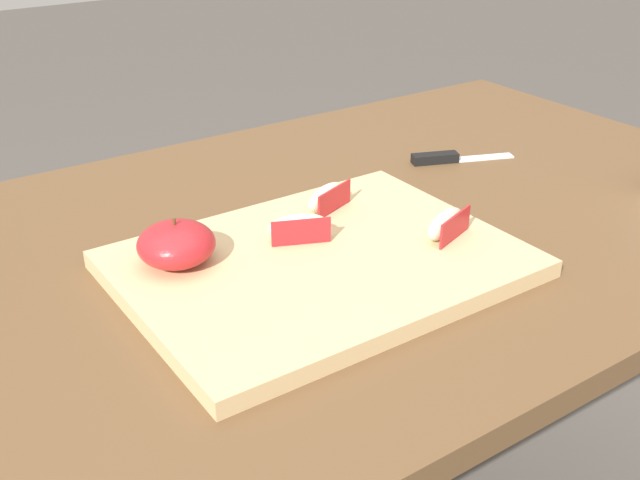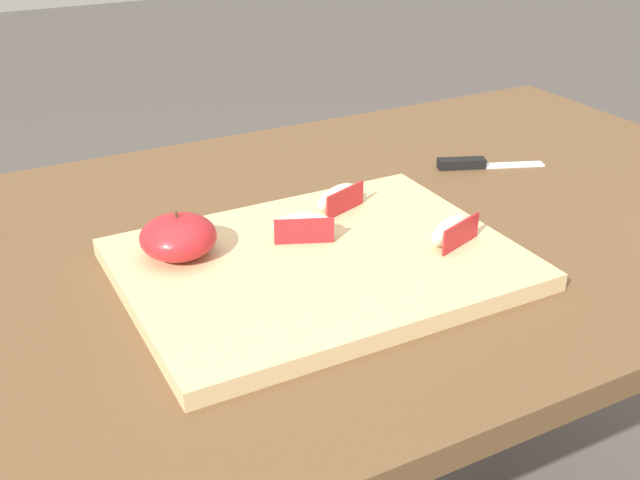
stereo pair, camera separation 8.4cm
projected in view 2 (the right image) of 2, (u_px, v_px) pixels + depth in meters
name	position (u px, v px, depth m)	size (l,w,h in m)	color
dining_table	(278.00, 316.00, 0.97)	(1.47, 0.77, 0.75)	brown
cutting_board	(320.00, 264.00, 0.85)	(0.43, 0.32, 0.02)	tan
apple_half_skin_up	(178.00, 237.00, 0.84)	(0.08, 0.08, 0.05)	#B21E23
apple_wedge_back	(452.00, 230.00, 0.87)	(0.08, 0.05, 0.03)	beige
apple_wedge_left	(339.00, 198.00, 0.95)	(0.08, 0.05, 0.03)	beige
apple_wedge_near_knife	(303.00, 226.00, 0.88)	(0.08, 0.05, 0.03)	beige
paring_knife	(470.00, 164.00, 1.13)	(0.16, 0.08, 0.01)	silver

